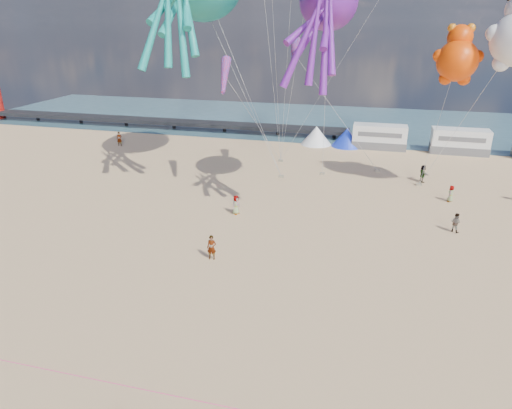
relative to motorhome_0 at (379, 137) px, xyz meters
The scene contains 24 objects.
ground 40.48m from the motorhome_0, 98.53° to the right, with size 120.00×120.00×0.00m, color #DCB17F.
water 16.22m from the motorhome_0, 111.80° to the left, with size 120.00×120.00×0.00m, color #375B69.
pier 34.24m from the motorhome_0, behind, with size 60.00×3.00×0.50m, color black.
motorhome_0 is the anchor object (origin of this frame).
motorhome_1 9.50m from the motorhome_0, ahead, with size 6.60×2.50×3.00m, color silver.
tent_white 8.01m from the motorhome_0, behind, with size 4.00×4.00×2.40m, color white.
tent_blue 4.01m from the motorhome_0, behind, with size 4.00×4.00×2.40m, color #1933CC.
rope_line 45.42m from the motorhome_0, 97.59° to the right, with size 0.03×0.03×34.00m, color #F2338C.
standing_person 34.64m from the motorhome_0, 108.01° to the right, with size 0.63×0.42×1.74m, color tan.
beachgoer_0 27.48m from the motorhome_0, 114.48° to the right, with size 0.60×0.39×1.63m, color #7F6659.
beachgoer_1 24.85m from the motorhome_0, 76.16° to the right, with size 0.76×0.49×1.55m, color #7F6659.
beachgoer_4 13.15m from the motorhome_0, 70.39° to the right, with size 1.03×0.43×1.75m, color #7F6659.
beachgoer_5 33.40m from the motorhome_0, 167.48° to the right, with size 1.71×0.54×1.84m, color #7F6659.
beachgoer_6 18.62m from the motorhome_0, 69.71° to the right, with size 0.55×0.36×1.51m, color #7F6659.
sandbag_a 17.55m from the motorhome_0, 123.52° to the right, with size 0.50×0.35×0.22m, color gray.
sandbag_b 13.87m from the motorhome_0, 114.13° to the right, with size 0.50×0.35×0.22m, color gray.
sandbag_c 14.30m from the motorhome_0, 73.40° to the right, with size 0.50×0.35×0.22m, color gray.
sandbag_d 10.23m from the motorhome_0, 89.98° to the right, with size 0.50×0.35×0.22m, color gray.
sandbag_e 14.15m from the motorhome_0, 140.53° to the right, with size 0.50×0.35×0.22m, color gray.
kite_octopus_purple 25.75m from the motorhome_0, 104.08° to the right, with size 4.10×9.56×10.93m, color #681A8D, non-canonical shape.
kite_teddy_orange 19.83m from the motorhome_0, 71.09° to the right, with size 4.14×3.89×5.84m, color #E94204, non-canonical shape.
windsock_left 26.37m from the motorhome_0, 146.25° to the right, with size 1.10×6.58×6.58m, color red, non-canonical shape.
windsock_mid 20.09m from the motorhome_0, 120.58° to the right, with size 1.00×5.14×5.14m, color red, non-canonical shape.
windsock_right 25.88m from the motorhome_0, 124.85° to the right, with size 0.90×4.89×4.89m, color red, non-canonical shape.
Camera 1 is at (5.14, -18.84, 15.15)m, focal length 32.00 mm.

